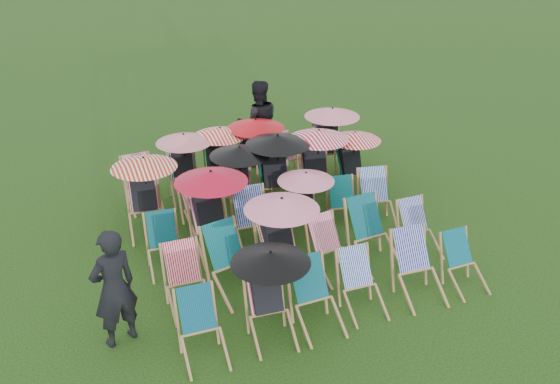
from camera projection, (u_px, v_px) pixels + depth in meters
name	position (u px, v px, depth m)	size (l,w,h in m)	color
ground	(281.00, 242.00, 10.95)	(100.00, 100.00, 0.00)	black
deckchair_0	(202.00, 330.00, 8.13)	(0.61, 0.84, 0.89)	#A0754A
deckchair_1	(270.00, 294.00, 8.42)	(1.09, 1.14, 1.29)	#A0754A
deckchair_2	(316.00, 298.00, 8.69)	(0.64, 0.89, 0.95)	#A0754A
deckchair_3	(362.00, 285.00, 9.05)	(0.60, 0.83, 0.88)	#A0754A
deckchair_4	(419.00, 268.00, 9.34)	(0.70, 0.94, 0.98)	#A0754A
deckchair_5	(465.00, 263.00, 9.59)	(0.57, 0.78, 0.83)	#A0754A
deckchair_6	(186.00, 281.00, 9.10)	(0.63, 0.87, 0.92)	#A0754A
deckchair_7	(233.00, 263.00, 9.42)	(0.86, 1.06, 1.03)	#A0754A
deckchair_8	(283.00, 240.00, 9.61)	(1.17, 1.25, 1.39)	#A0754A
deckchair_9	(332.00, 249.00, 9.91)	(0.71, 0.90, 0.90)	#A0754A
deckchair_10	(374.00, 234.00, 10.20)	(0.74, 0.99, 1.03)	#A0754A
deckchair_11	(420.00, 229.00, 10.50)	(0.58, 0.81, 0.87)	#A0754A
deckchair_12	(165.00, 245.00, 10.03)	(0.65, 0.85, 0.88)	#A0754A
deckchair_13	(212.00, 212.00, 10.36)	(1.22, 1.28, 1.45)	#A0754A
deckchair_14	(255.00, 223.00, 10.55)	(0.71, 0.96, 1.01)	#A0754A
deckchair_15	(305.00, 204.00, 10.91)	(1.00, 1.07, 1.18)	#A0754A
deckchair_16	(345.00, 206.00, 11.28)	(0.68, 0.87, 0.86)	#A0754A
deckchair_17	(378.00, 199.00, 11.41)	(0.78, 0.97, 0.94)	#A0754A
deckchair_18	(145.00, 194.00, 11.01)	(1.17, 1.23, 1.39)	#A0754A
deckchair_19	(199.00, 204.00, 11.33)	(0.69, 0.87, 0.87)	#A0754A
deckchair_20	(239.00, 180.00, 11.60)	(1.12, 1.20, 1.33)	#A0754A
deckchair_21	(276.00, 171.00, 11.82)	(1.22, 1.31, 1.45)	#A0754A
deckchair_22	(317.00, 164.00, 12.18)	(1.18, 1.26, 1.40)	#A0754A
deckchair_23	(354.00, 162.00, 12.48)	(1.05, 1.10, 1.25)	#A0754A
deckchair_24	(142.00, 184.00, 11.99)	(0.68, 0.91, 0.95)	#A0754A
deckchair_25	(184.00, 165.00, 12.25)	(1.10, 1.16, 1.30)	#A0754A
deckchair_26	(220.00, 158.00, 12.59)	(1.09, 1.16, 1.29)	#A0754A
deckchair_27	(255.00, 152.00, 12.76)	(1.17, 1.25, 1.39)	#A0754A
deckchair_28	(289.00, 158.00, 13.16)	(0.75, 0.94, 0.91)	#A0754A
deckchair_29	(331.00, 139.00, 13.35)	(1.18, 1.26, 1.40)	#A0754A
person_left	(114.00, 288.00, 8.23)	(0.64, 0.42, 1.74)	black
person_rear	(258.00, 124.00, 13.58)	(0.94, 0.73, 1.92)	black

